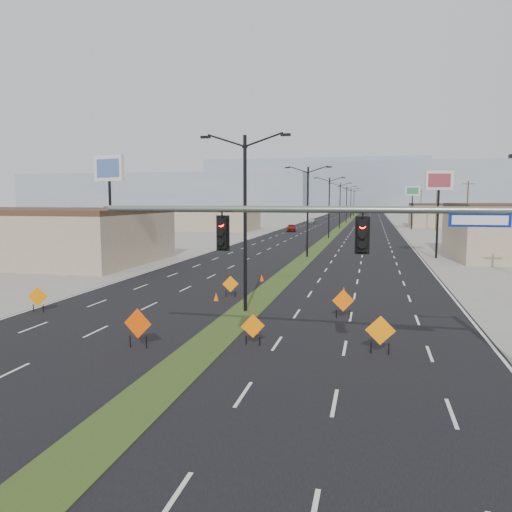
% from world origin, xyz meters
% --- Properties ---
extents(ground, '(600.00, 600.00, 0.00)m').
position_xyz_m(ground, '(0.00, 0.00, 0.00)').
color(ground, gray).
rests_on(ground, ground).
extents(road_surface, '(25.00, 400.00, 0.02)m').
position_xyz_m(road_surface, '(0.00, 100.00, 0.00)').
color(road_surface, black).
rests_on(road_surface, ground).
extents(median_strip, '(2.00, 400.00, 0.04)m').
position_xyz_m(median_strip, '(0.00, 100.00, 0.00)').
color(median_strip, '#2B4518').
rests_on(median_strip, ground).
extents(building_sw_far, '(30.00, 14.00, 4.50)m').
position_xyz_m(building_sw_far, '(-32.00, 85.00, 2.25)').
color(building_sw_far, tan).
rests_on(building_sw_far, ground).
extents(building_se_far, '(44.00, 16.00, 5.00)m').
position_xyz_m(building_se_far, '(38.00, 110.00, 2.50)').
color(building_se_far, tan).
rests_on(building_se_far, ground).
extents(mesa_west, '(180.00, 50.00, 22.00)m').
position_xyz_m(mesa_west, '(-120.00, 280.00, 11.00)').
color(mesa_west, '#828FA2').
rests_on(mesa_west, ground).
extents(mesa_center, '(220.00, 50.00, 28.00)m').
position_xyz_m(mesa_center, '(40.00, 300.00, 14.00)').
color(mesa_center, '#828FA2').
rests_on(mesa_center, ground).
extents(mesa_backdrop, '(140.00, 50.00, 32.00)m').
position_xyz_m(mesa_backdrop, '(-30.00, 320.00, 16.00)').
color(mesa_backdrop, '#828FA2').
rests_on(mesa_backdrop, ground).
extents(signal_mast, '(16.30, 0.60, 8.00)m').
position_xyz_m(signal_mast, '(8.56, 2.00, 4.79)').
color(signal_mast, slate).
rests_on(signal_mast, ground).
extents(streetlight_0, '(5.15, 0.24, 10.02)m').
position_xyz_m(streetlight_0, '(0.00, 12.00, 5.42)').
color(streetlight_0, black).
rests_on(streetlight_0, ground).
extents(streetlight_1, '(5.15, 0.24, 10.02)m').
position_xyz_m(streetlight_1, '(0.00, 40.00, 5.42)').
color(streetlight_1, black).
rests_on(streetlight_1, ground).
extents(streetlight_2, '(5.15, 0.24, 10.02)m').
position_xyz_m(streetlight_2, '(0.00, 68.00, 5.42)').
color(streetlight_2, black).
rests_on(streetlight_2, ground).
extents(streetlight_3, '(5.15, 0.24, 10.02)m').
position_xyz_m(streetlight_3, '(0.00, 96.00, 5.42)').
color(streetlight_3, black).
rests_on(streetlight_3, ground).
extents(streetlight_4, '(5.15, 0.24, 10.02)m').
position_xyz_m(streetlight_4, '(0.00, 124.00, 5.42)').
color(streetlight_4, black).
rests_on(streetlight_4, ground).
extents(streetlight_5, '(5.15, 0.24, 10.02)m').
position_xyz_m(streetlight_5, '(0.00, 152.00, 5.42)').
color(streetlight_5, black).
rests_on(streetlight_5, ground).
extents(streetlight_6, '(5.15, 0.24, 10.02)m').
position_xyz_m(streetlight_6, '(0.00, 180.00, 5.42)').
color(streetlight_6, black).
rests_on(streetlight_6, ground).
extents(utility_pole_1, '(1.60, 0.20, 9.00)m').
position_xyz_m(utility_pole_1, '(20.00, 60.00, 4.67)').
color(utility_pole_1, '#4C3823').
rests_on(utility_pole_1, ground).
extents(utility_pole_2, '(1.60, 0.20, 9.00)m').
position_xyz_m(utility_pole_2, '(20.00, 95.00, 4.67)').
color(utility_pole_2, '#4C3823').
rests_on(utility_pole_2, ground).
extents(utility_pole_3, '(1.60, 0.20, 9.00)m').
position_xyz_m(utility_pole_3, '(20.00, 130.00, 4.67)').
color(utility_pole_3, '#4C3823').
rests_on(utility_pole_3, ground).
extents(car_left, '(2.31, 4.56, 1.49)m').
position_xyz_m(car_left, '(-8.86, 83.95, 0.74)').
color(car_left, maroon).
rests_on(car_left, ground).
extents(car_mid, '(2.23, 5.10, 1.63)m').
position_xyz_m(car_mid, '(4.96, 95.16, 0.82)').
color(car_mid, black).
rests_on(car_mid, ground).
extents(car_far, '(2.04, 4.62, 1.32)m').
position_xyz_m(car_far, '(-9.15, 119.80, 0.66)').
color(car_far, '#AEB3B8').
rests_on(car_far, ground).
extents(construction_sign_0, '(1.06, 0.43, 1.48)m').
position_xyz_m(construction_sign_0, '(-11.50, 9.08, 0.87)').
color(construction_sign_0, orange).
rests_on(construction_sign_0, ground).
extents(construction_sign_1, '(1.32, 0.14, 1.76)m').
position_xyz_m(construction_sign_1, '(-2.77, 4.03, 1.04)').
color(construction_sign_1, '#E54304').
rests_on(construction_sign_1, ground).
extents(construction_sign_2, '(1.01, 0.43, 1.43)m').
position_xyz_m(construction_sign_2, '(-2.00, 15.86, 0.83)').
color(construction_sign_2, orange).
rests_on(construction_sign_2, ground).
extents(construction_sign_3, '(0.99, 0.47, 1.42)m').
position_xyz_m(construction_sign_3, '(2.00, 5.54, 0.83)').
color(construction_sign_3, orange).
rests_on(construction_sign_3, ground).
extents(construction_sign_4, '(1.16, 0.39, 1.60)m').
position_xyz_m(construction_sign_4, '(5.60, 11.53, 0.94)').
color(construction_sign_4, '#FF6405').
rests_on(construction_sign_4, ground).
extents(construction_sign_5, '(1.24, 0.10, 1.65)m').
position_xyz_m(construction_sign_5, '(7.47, 5.49, 0.97)').
color(construction_sign_5, orange).
rests_on(construction_sign_5, ground).
extents(cone_0, '(0.41, 0.41, 0.54)m').
position_xyz_m(cone_0, '(-2.55, 14.48, 0.27)').
color(cone_0, '#EF5805').
rests_on(cone_0, ground).
extents(cone_1, '(0.41, 0.41, 0.58)m').
position_xyz_m(cone_1, '(1.66, 7.41, 0.29)').
color(cone_1, '#EB4804').
rests_on(cone_1, ground).
extents(cone_2, '(0.47, 0.47, 0.64)m').
position_xyz_m(cone_2, '(5.28, 17.84, 0.32)').
color(cone_2, '#FF3F05').
rests_on(cone_2, ground).
extents(cone_3, '(0.36, 0.36, 0.58)m').
position_xyz_m(cone_3, '(-1.38, 22.66, 0.29)').
color(cone_3, '#FF3C05').
rests_on(cone_3, ground).
extents(pole_sign_west, '(3.29, 1.34, 10.24)m').
position_xyz_m(pole_sign_west, '(-15.29, 24.24, 8.40)').
color(pole_sign_west, black).
rests_on(pole_sign_west, ground).
extents(pole_sign_east_near, '(3.08, 1.24, 9.54)m').
position_xyz_m(pole_sign_east_near, '(14.00, 42.44, 7.79)').
color(pole_sign_east_near, black).
rests_on(pole_sign_east_near, ground).
extents(pole_sign_east_far, '(3.04, 0.71, 9.27)m').
position_xyz_m(pole_sign_east_far, '(15.23, 96.53, 7.55)').
color(pole_sign_east_far, black).
rests_on(pole_sign_east_far, ground).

